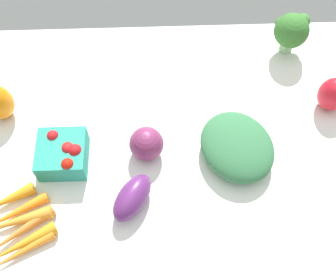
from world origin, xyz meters
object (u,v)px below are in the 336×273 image
bell_pepper_red (333,94)px  red_onion_near_basket (146,144)px  eggplant (132,198)px  berry_basket (63,154)px  carrot_bunch (15,226)px  leafy_greens_clump (237,147)px  broccoli_head (292,30)px

bell_pepper_red → red_onion_near_basket: bell_pepper_red is taller
eggplant → berry_basket: bearing=-92.6°
berry_basket → bell_pepper_red: bearing=11.7°
carrot_bunch → leafy_greens_clump: size_ratio=1.03×
bell_pepper_red → eggplant: 55.83cm
broccoli_head → berry_basket: 67.34cm
carrot_bunch → eggplant: bearing=11.2°
broccoli_head → red_onion_near_basket: 50.25cm
carrot_bunch → bell_pepper_red: bearing=21.7°
broccoli_head → red_onion_near_basket: broccoli_head is taller
leafy_greens_clump → eggplant: 27.37cm
bell_pepper_red → broccoli_head: size_ratio=0.80×
carrot_bunch → bell_pepper_red: 81.28cm
broccoli_head → leafy_greens_clump: bearing=-118.9°
bell_pepper_red → red_onion_near_basket: size_ratio=1.19×
broccoli_head → berry_basket: broccoli_head is taller
red_onion_near_basket → carrot_bunch: bearing=-148.1°
leafy_greens_clump → red_onion_near_basket: 21.37cm
broccoli_head → eggplant: size_ratio=1.00×
carrot_bunch → red_onion_near_basket: size_ratio=2.48×
leafy_greens_clump → eggplant: size_ratio=1.60×
red_onion_near_basket → bell_pepper_red: bearing=14.5°
carrot_bunch → leafy_greens_clump: 53.02cm
broccoli_head → red_onion_near_basket: (-39.18, -31.30, -3.19)cm
broccoli_head → berry_basket: (-58.63, -32.91, -3.77)cm
leafy_greens_clump → broccoli_head: bearing=61.1°
red_onion_near_basket → eggplant: bearing=-104.4°
broccoli_head → eggplant: bearing=-133.9°
red_onion_near_basket → berry_basket: bearing=-175.3°
bell_pepper_red → eggplant: size_ratio=0.80×
bell_pepper_red → berry_basket: bearing=-168.3°
bell_pepper_red → leafy_greens_clump: 28.48cm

